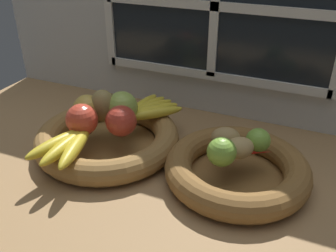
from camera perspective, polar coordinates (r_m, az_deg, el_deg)
name	(u,v)px	position (r cm, az deg, el deg)	size (l,w,h in cm)	color
ground_plane	(173,167)	(88.59, 0.80, -6.37)	(140.00, 90.00, 3.00)	#9E774C
back_wall	(217,17)	(102.59, 7.61, 16.52)	(140.00, 4.60, 55.00)	silver
fruit_bowl_left	(108,138)	(92.53, -9.34, -1.91)	(35.59, 35.59, 5.98)	olive
fruit_bowl_right	(237,169)	(81.89, 10.63, -6.60)	(31.68, 31.68, 5.98)	brown
apple_golden_left	(87,109)	(92.74, -12.51, 2.58)	(7.10, 7.10, 7.10)	gold
apple_green_back	(122,107)	(91.58, -7.15, 2.96)	(7.79, 7.79, 7.79)	#99B74C
apple_red_front	(82,120)	(87.55, -13.24, 0.97)	(7.53, 7.53, 7.53)	#CC422D
apple_red_right	(121,121)	(85.56, -7.30, 0.78)	(7.33, 7.33, 7.33)	#B73828
pear_brown	(103,106)	(91.92, -10.07, 3.08)	(6.39, 5.73, 8.52)	olive
banana_bunch_front	(67,144)	(83.08, -15.36, -2.76)	(11.78, 17.94, 3.05)	gold
banana_bunch_back	(148,109)	(95.43, -3.18, 2.58)	(13.43, 16.79, 2.68)	yellow
potato_large	(239,148)	(78.85, 10.99, -3.37)	(6.51, 4.97, 4.63)	tan
potato_oblong	(225,138)	(81.93, 8.93, -1.81)	(6.50, 5.02, 4.66)	#A38451
lime_near	(222,152)	(75.57, 8.33, -4.01)	(6.13, 6.13, 6.13)	#7AAD3D
lime_far	(258,140)	(81.66, 13.82, -2.18)	(5.37, 5.37, 5.37)	#7AAD3D
chili_pepper	(245,153)	(80.24, 11.87, -4.06)	(1.77, 1.77, 11.98)	red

